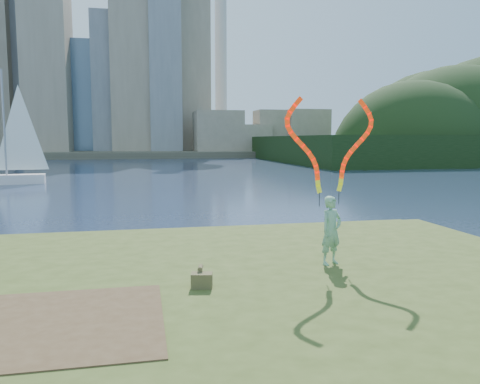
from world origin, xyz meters
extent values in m
plane|color=#192640|center=(0.00, 0.00, 0.00)|extent=(320.00, 320.00, 0.00)
cube|color=#3A491A|center=(0.00, -2.50, 0.15)|extent=(20.00, 18.00, 0.30)
cube|color=#3A491A|center=(0.00, -2.20, 0.40)|extent=(17.00, 15.00, 0.30)
cube|color=#3A491A|center=(0.00, -2.00, 0.65)|extent=(14.00, 12.00, 0.30)
cube|color=#47331E|center=(-2.20, -3.20, 0.81)|extent=(3.20, 3.00, 0.02)
cube|color=#4C4738|center=(0.00, 95.00, 0.60)|extent=(320.00, 40.00, 1.20)
cylinder|color=silver|center=(18.00, 102.00, 30.20)|extent=(2.80, 2.80, 58.00)
cube|color=black|center=(55.00, 60.00, 2.00)|extent=(70.00, 42.00, 4.00)
imported|color=#196E38|center=(3.12, -0.92, 1.55)|extent=(0.64, 0.54, 1.49)
cylinder|color=black|center=(2.82, -0.94, 2.23)|extent=(0.02, 0.02, 0.30)
cylinder|color=black|center=(3.37, -0.70, 2.23)|extent=(0.02, 0.02, 0.30)
cube|color=#444124|center=(0.16, -1.97, 0.94)|extent=(0.43, 0.33, 0.27)
cylinder|color=#444124|center=(0.16, -1.78, 1.12)|extent=(0.14, 0.27, 0.09)
cube|color=white|center=(-11.29, 29.33, 0.33)|extent=(5.72, 2.46, 0.78)
cylinder|color=gray|center=(-11.29, 29.33, 4.66)|extent=(0.16, 0.16, 8.43)
camera|label=1|loc=(-0.86, -10.25, 3.51)|focal=35.00mm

